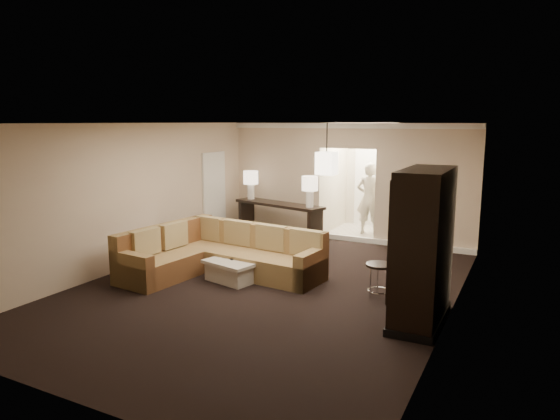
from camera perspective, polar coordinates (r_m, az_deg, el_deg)
The scene contains 19 objects.
ground at distance 8.69m, azimuth -1.61°, elevation -8.91°, with size 8.00×8.00×0.00m, color black.
wall_back at distance 11.96m, azimuth 7.62°, elevation 3.14°, with size 6.00×0.04×2.80m, color beige.
wall_front at distance 5.29m, azimuth -23.15°, elevation -6.42°, with size 6.00×0.04×2.80m, color beige.
wall_left at distance 10.11m, azimuth -16.73°, elevation 1.54°, with size 0.04×8.00×2.80m, color beige.
wall_right at distance 7.40m, azimuth 19.17°, elevation -1.61°, with size 0.04×8.00×2.80m, color beige.
ceiling at distance 8.21m, azimuth -1.70°, elevation 9.89°, with size 6.00×8.00×0.02m, color silver.
crown_molding at distance 11.83m, azimuth 7.69°, elevation 9.52°, with size 6.00×0.10×0.12m, color white.
baseboard at distance 12.15m, azimuth 7.39°, elevation -3.17°, with size 6.00×0.10×0.12m, color white.
side_door at distance 12.29m, azimuth -7.52°, elevation 1.68°, with size 0.05×0.90×2.10m, color white.
foyer at distance 13.24m, azimuth 9.56°, elevation 3.32°, with size 1.44×2.02×2.80m.
sectional_sofa at distance 9.42m, azimuth -7.01°, elevation -5.15°, with size 3.28×2.53×0.92m.
coffee_table at distance 9.14m, azimuth -4.85°, elevation -6.71°, with size 1.13×1.13×0.39m.
console_table at distance 11.92m, azimuth -0.13°, elevation -0.95°, with size 2.44×1.08×0.92m.
armoire at distance 7.29m, azimuth 15.96°, elevation -4.43°, with size 0.65×1.53×2.19m.
drink_table at distance 8.33m, azimuth 11.28°, elevation -7.09°, with size 0.44×0.44×0.55m.
table_lamp_left at distance 12.40m, azimuth -3.36°, elevation 3.40°, with size 0.37×0.37×0.70m.
table_lamp_right at distance 11.21m, azimuth 3.43°, elevation 2.69°, with size 0.37×0.37×0.70m.
pendant_light at distance 10.70m, azimuth 5.34°, elevation 5.35°, with size 0.38×0.38×1.09m.
person at distance 12.75m, azimuth 10.18°, elevation 1.72°, with size 0.73×0.49×2.02m, color beige.
Camera 1 is at (3.96, -7.20, 2.83)m, focal length 32.00 mm.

